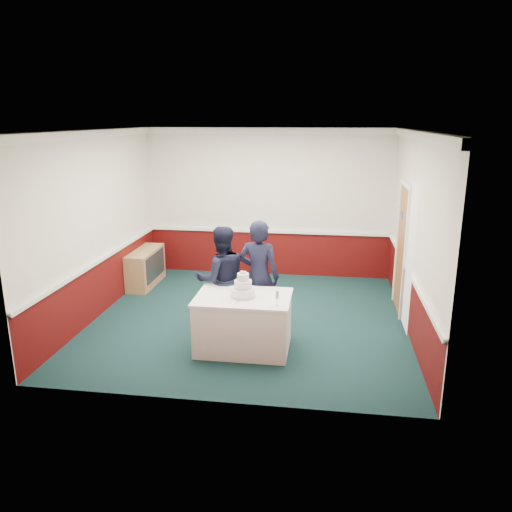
# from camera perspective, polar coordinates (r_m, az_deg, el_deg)

# --- Properties ---
(ground) EXTENTS (5.00, 5.00, 0.00)m
(ground) POSITION_cam_1_polar(r_m,az_deg,el_deg) (8.23, -0.79, -7.18)
(ground) COLOR #132D2F
(ground) RESTS_ON ground
(room_shell) EXTENTS (5.00, 5.00, 3.00)m
(room_shell) POSITION_cam_1_polar(r_m,az_deg,el_deg) (8.27, 0.37, 7.11)
(room_shell) COLOR silver
(room_shell) RESTS_ON ground
(sideboard) EXTENTS (0.41, 1.20, 0.70)m
(sideboard) POSITION_cam_1_polar(r_m,az_deg,el_deg) (9.99, -12.50, -1.29)
(sideboard) COLOR tan
(sideboard) RESTS_ON ground
(cake_table) EXTENTS (1.32, 0.92, 0.79)m
(cake_table) POSITION_cam_1_polar(r_m,az_deg,el_deg) (7.07, -1.46, -7.58)
(cake_table) COLOR white
(cake_table) RESTS_ON ground
(wedding_cake) EXTENTS (0.35, 0.35, 0.36)m
(wedding_cake) POSITION_cam_1_polar(r_m,az_deg,el_deg) (6.89, -1.48, -3.76)
(wedding_cake) COLOR white
(wedding_cake) RESTS_ON cake_table
(cake_knife) EXTENTS (0.08, 0.21, 0.00)m
(cake_knife) POSITION_cam_1_polar(r_m,az_deg,el_deg) (6.75, -2.02, -5.16)
(cake_knife) COLOR silver
(cake_knife) RESTS_ON cake_table
(champagne_flute) EXTENTS (0.05, 0.05, 0.21)m
(champagne_flute) POSITION_cam_1_polar(r_m,az_deg,el_deg) (6.56, 2.43, -4.53)
(champagne_flute) COLOR silver
(champagne_flute) RESTS_ON cake_table
(person_man) EXTENTS (0.97, 0.87, 1.64)m
(person_man) POSITION_cam_1_polar(r_m,az_deg,el_deg) (7.58, -3.98, -2.63)
(person_man) COLOR black
(person_man) RESTS_ON ground
(person_woman) EXTENTS (0.69, 0.51, 1.74)m
(person_woman) POSITION_cam_1_polar(r_m,az_deg,el_deg) (7.52, 0.33, -2.34)
(person_woman) COLOR black
(person_woman) RESTS_ON ground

